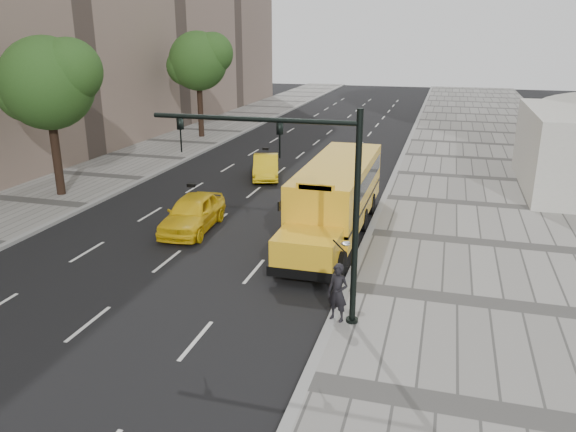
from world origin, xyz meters
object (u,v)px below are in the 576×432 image
(taxi_near, at_px, (193,213))
(traffic_signal, at_px, (307,190))
(pedestrian, at_px, (338,292))
(school_bus, at_px, (337,192))
(taxi_far, at_px, (266,167))
(tree_b, at_px, (48,83))
(tree_c, at_px, (199,61))

(taxi_near, distance_m, traffic_signal, 9.96)
(taxi_near, xyz_separation_m, pedestrian, (7.71, -6.54, 0.26))
(school_bus, distance_m, traffic_signal, 8.50)
(school_bus, height_order, taxi_far, school_bus)
(taxi_near, relative_size, pedestrian, 2.58)
(traffic_signal, bearing_deg, taxi_near, 135.95)
(tree_b, xyz_separation_m, school_bus, (14.91, -1.27, -4.14))
(tree_c, xyz_separation_m, traffic_signal, (15.61, -27.32, -2.06))
(tree_c, bearing_deg, taxi_far, -50.81)
(tree_c, bearing_deg, school_bus, -52.13)
(tree_b, xyz_separation_m, traffic_signal, (15.60, -9.41, -1.81))
(taxi_near, bearing_deg, tree_c, 108.82)
(taxi_far, distance_m, traffic_signal, 17.78)
(traffic_signal, bearing_deg, school_bus, 94.86)
(tree_b, relative_size, school_bus, 0.71)
(school_bus, bearing_deg, pedestrian, -78.56)
(taxi_near, bearing_deg, school_bus, 10.65)
(taxi_far, bearing_deg, tree_b, -160.64)
(tree_b, height_order, pedestrian, tree_b)
(pedestrian, distance_m, traffic_signal, 3.20)
(taxi_near, bearing_deg, taxi_far, 84.43)
(taxi_far, height_order, pedestrian, pedestrian)
(tree_b, height_order, taxi_far, tree_b)
(tree_b, bearing_deg, traffic_signal, -31.10)
(school_bus, xyz_separation_m, pedestrian, (1.65, -8.15, -0.72))
(pedestrian, relative_size, traffic_signal, 0.28)
(pedestrian, bearing_deg, school_bus, 120.53)
(tree_c, xyz_separation_m, taxi_near, (8.86, -20.79, -5.36))
(taxi_near, height_order, traffic_signal, traffic_signal)
(school_bus, bearing_deg, tree_c, 127.87)
(tree_b, xyz_separation_m, taxi_far, (9.08, 6.77, -5.22))
(school_bus, height_order, pedestrian, school_bus)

